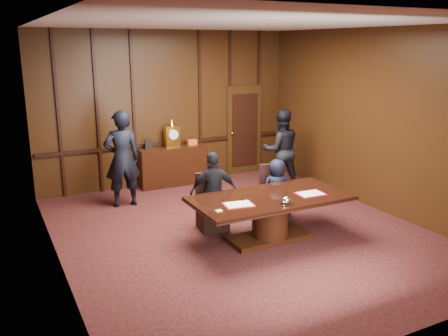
# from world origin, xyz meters

# --- Properties ---
(room) EXTENTS (7.00, 7.04, 3.50)m
(room) POSITION_xyz_m (0.07, 0.14, 1.72)
(room) COLOR black
(room) RESTS_ON ground
(sideboard) EXTENTS (1.60, 0.45, 1.54)m
(sideboard) POSITION_xyz_m (0.00, 3.26, 0.49)
(sideboard) COLOR black
(sideboard) RESTS_ON ground
(conference_table) EXTENTS (2.62, 1.32, 0.76)m
(conference_table) POSITION_xyz_m (0.27, -0.50, 0.51)
(conference_table) COLOR black
(conference_table) RESTS_ON ground
(folder_left) EXTENTS (0.50, 0.40, 0.02)m
(folder_left) POSITION_xyz_m (-0.41, -0.64, 0.77)
(folder_left) COLOR maroon
(folder_left) RESTS_ON conference_table
(folder_right) EXTENTS (0.47, 0.35, 0.02)m
(folder_right) POSITION_xyz_m (0.93, -0.70, 0.77)
(folder_right) COLOR maroon
(folder_right) RESTS_ON conference_table
(inkstand) EXTENTS (0.20, 0.14, 0.12)m
(inkstand) POSITION_xyz_m (0.27, -0.95, 0.81)
(inkstand) COLOR white
(inkstand) RESTS_ON conference_table
(notepad) EXTENTS (0.10, 0.08, 0.01)m
(notepad) POSITION_xyz_m (-0.81, -0.75, 0.77)
(notepad) COLOR #F8E079
(notepad) RESTS_ON conference_table
(chair_left) EXTENTS (0.54, 0.54, 0.99)m
(chair_left) POSITION_xyz_m (-0.38, 0.38, 0.29)
(chair_left) COLOR black
(chair_left) RESTS_ON ground
(chair_right) EXTENTS (0.58, 0.58, 0.99)m
(chair_right) POSITION_xyz_m (0.92, 0.38, 0.29)
(chair_right) COLOR black
(chair_right) RESTS_ON ground
(signatory_left) EXTENTS (0.88, 0.52, 1.41)m
(signatory_left) POSITION_xyz_m (-0.38, 0.30, 0.70)
(signatory_left) COLOR black
(signatory_left) RESTS_ON ground
(signatory_right) EXTENTS (0.62, 0.47, 1.14)m
(signatory_right) POSITION_xyz_m (0.92, 0.30, 0.57)
(signatory_right) COLOR black
(signatory_right) RESTS_ON ground
(witness_left) EXTENTS (0.74, 0.51, 1.95)m
(witness_left) POSITION_xyz_m (-1.42, 2.33, 0.97)
(witness_left) COLOR black
(witness_left) RESTS_ON ground
(witness_right) EXTENTS (1.03, 0.89, 1.81)m
(witness_right) POSITION_xyz_m (2.02, 1.83, 0.91)
(witness_right) COLOR black
(witness_right) RESTS_ON ground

